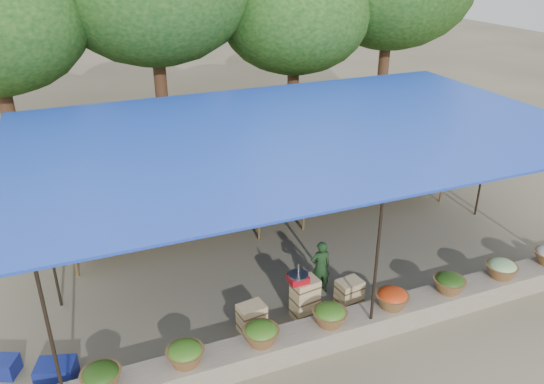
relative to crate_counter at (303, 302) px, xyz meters
name	(u,v)px	position (x,y,z in m)	size (l,w,h in m)	color
ground	(298,253)	(0.80, 1.97, -0.31)	(60.00, 60.00, 0.00)	brown
stone_curb	(365,323)	(0.80, -0.78, -0.11)	(10.60, 0.55, 0.40)	#6A6455
stall_canopy	(299,134)	(0.80, 2.04, 2.36)	(10.80, 6.60, 2.82)	black
produce_baskets	(362,307)	(0.70, -0.78, 0.25)	(8.98, 0.58, 0.34)	brown
netting_backdrop	(247,151)	(0.80, 5.12, 0.94)	(10.60, 0.06, 2.50)	#204B1A
fruit_table_left	(167,222)	(-1.69, 3.32, 0.30)	(4.21, 0.95, 0.93)	#44301B
fruit_table_right	(367,185)	(3.31, 3.32, 0.30)	(4.21, 0.95, 0.93)	#44301B
crate_counter	(303,302)	(0.00, 0.00, 0.00)	(2.39, 0.40, 0.77)	tan
weighing_scale	(298,278)	(-0.11, 0.00, 0.55)	(0.35, 0.35, 0.37)	red
vendor_seated	(320,267)	(0.62, 0.57, 0.23)	(0.40, 0.26, 1.09)	#183519
customer_left	(137,198)	(-2.17, 4.20, 0.56)	(0.85, 0.66, 1.74)	slate
customer_mid	(283,178)	(1.33, 4.01, 0.53)	(1.09, 0.63, 1.69)	slate
customer_right	(382,167)	(4.13, 3.96, 0.43)	(0.87, 0.36, 1.48)	slate
blue_crate_front	(56,372)	(-4.12, 0.00, -0.14)	(0.57, 0.41, 0.34)	navy
blue_crate_back	(1,367)	(-4.91, 0.48, -0.17)	(0.48, 0.35, 0.29)	navy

